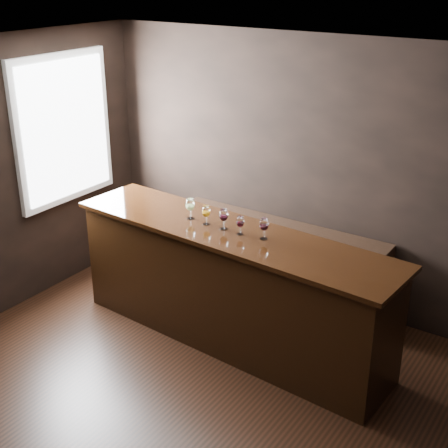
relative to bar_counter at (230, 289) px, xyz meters
The scene contains 10 objects.
ground 1.22m from the bar_counter, 77.95° to the right, with size 5.00×5.00×0.00m, color black.
room_shell 1.57m from the bar_counter, 90.42° to the right, with size 5.02×4.52×2.81m.
bar_counter is the anchor object (origin of this frame).
bar_top 0.58m from the bar_counter, ahead, with size 3.29×0.76×0.04m, color black.
back_bar_shelf 0.98m from the bar_counter, 92.18° to the left, with size 2.40×0.40×0.86m, color black.
glass_white 0.88m from the bar_counter, behind, with size 0.09×0.09×0.21m.
glass_amber 0.77m from the bar_counter, behind, with size 0.08×0.08×0.19m.
glass_red_a 0.74m from the bar_counter, behind, with size 0.08×0.08×0.20m.
glass_red_b 0.73m from the bar_counter, ahead, with size 0.07×0.07×0.17m.
glass_red_c 0.81m from the bar_counter, ahead, with size 0.08×0.08×0.20m.
Camera 1 is at (2.61, -3.28, 3.42)m, focal length 50.00 mm.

